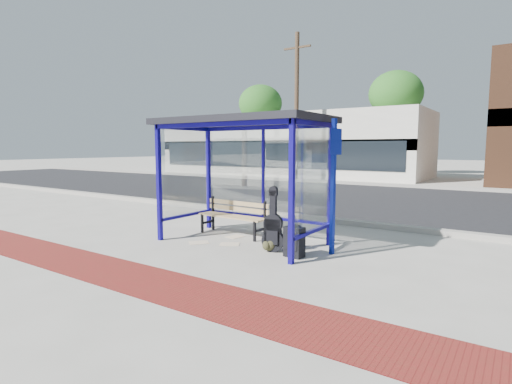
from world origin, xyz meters
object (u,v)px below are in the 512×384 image
Objects in this scene: suitcase at (294,242)px; bench at (234,215)px; guitar_bag at (273,229)px; backpack at (269,243)px.

bench is at bearing 163.26° from suitcase.
suitcase is (0.48, -0.11, -0.14)m from guitar_bag.
guitar_bag is (1.42, -0.73, -0.03)m from bench.
guitar_bag reaches higher than backpack.
suitcase is at bearing -26.10° from guitar_bag.
suitcase is (1.90, -0.84, -0.17)m from bench.
bench is 1.57m from backpack.
suitcase is 0.57m from backpack.
backpack is (-0.55, 0.09, -0.11)m from suitcase.
guitar_bag is at bearing -24.24° from bench.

